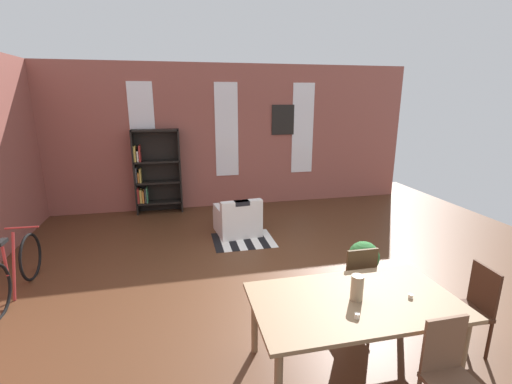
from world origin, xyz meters
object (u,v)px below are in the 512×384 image
object	(u,v)px
vase_on_table	(357,288)
dining_chair_far_right	(356,279)
dining_chair_near_right	(451,374)
potted_plant_by_shelf	(363,259)
armchair_white	(238,220)
dining_table	(354,307)
bookshelf_tall	(154,172)
dining_chair_head_right	(471,306)
bicycle_second	(15,272)

from	to	relation	value
vase_on_table	dining_chair_far_right	distance (m)	0.96
dining_chair_near_right	potted_plant_by_shelf	distance (m)	2.45
dining_chair_far_right	armchair_white	xyz separation A→B (m)	(-0.91, 3.06, -0.23)
dining_chair_far_right	armchair_white	bearing A→B (deg)	106.51
dining_table	armchair_white	world-z (taller)	dining_table
bookshelf_tall	potted_plant_by_shelf	bearing A→B (deg)	-52.15
dining_table	dining_chair_near_right	size ratio (longest dim) A/B	2.05
vase_on_table	dining_chair_head_right	xyz separation A→B (m)	(1.33, -0.01, -0.38)
vase_on_table	bicycle_second	world-z (taller)	vase_on_table
armchair_white	potted_plant_by_shelf	distance (m)	2.68
vase_on_table	armchair_white	size ratio (longest dim) A/B	0.28
bookshelf_tall	bicycle_second	world-z (taller)	bookshelf_tall
dining_table	bookshelf_tall	size ratio (longest dim) A/B	1.01
dining_chair_head_right	bicycle_second	world-z (taller)	dining_chair_head_right
dining_chair_near_right	armchair_white	distance (m)	4.70
dining_chair_head_right	dining_chair_far_right	world-z (taller)	same
dining_table	dining_chair_far_right	distance (m)	0.91
dining_chair_far_right	dining_table	bearing A→B (deg)	-119.62
dining_chair_near_right	bookshelf_tall	size ratio (longest dim) A/B	0.49
dining_chair_head_right	armchair_white	distance (m)	4.25
vase_on_table	potted_plant_by_shelf	distance (m)	1.97
bookshelf_tall	armchair_white	bearing A→B (deg)	-47.52
dining_table	vase_on_table	world-z (taller)	vase_on_table
dining_chair_near_right	bookshelf_tall	bearing A→B (deg)	111.67
vase_on_table	dining_chair_head_right	bearing A→B (deg)	-0.28
dining_chair_head_right	potted_plant_by_shelf	size ratio (longest dim) A/B	1.60
vase_on_table	dining_chair_head_right	distance (m)	1.39
dining_table	potted_plant_by_shelf	world-z (taller)	dining_table
vase_on_table	potted_plant_by_shelf	bearing A→B (deg)	57.89
potted_plant_by_shelf	dining_chair_near_right	bearing A→B (deg)	-103.74
dining_chair_near_right	potted_plant_by_shelf	xyz separation A→B (m)	(0.58, 2.37, -0.18)
armchair_white	potted_plant_by_shelf	size ratio (longest dim) A/B	1.50
armchair_white	dining_table	bearing A→B (deg)	-83.03
dining_table	bicycle_second	distance (m)	4.41
dining_chair_near_right	bicycle_second	bearing A→B (deg)	144.61
vase_on_table	potted_plant_by_shelf	world-z (taller)	vase_on_table
dining_chair_head_right	potted_plant_by_shelf	world-z (taller)	dining_chair_head_right
dining_table	dining_chair_near_right	world-z (taller)	dining_chair_near_right
vase_on_table	bicycle_second	xyz separation A→B (m)	(-3.80, 2.23, -0.54)
armchair_white	potted_plant_by_shelf	xyz separation A→B (m)	(1.49, -2.23, 0.05)
dining_table	vase_on_table	bearing A→B (deg)	0.00
dining_chair_far_right	armchair_white	size ratio (longest dim) A/B	1.07
dining_chair_far_right	bookshelf_tall	distance (m)	5.48
dining_table	dining_chair_far_right	size ratio (longest dim) A/B	2.05
dining_chair_near_right	potted_plant_by_shelf	bearing A→B (deg)	76.26
vase_on_table	dining_table	bearing A→B (deg)	-180.00
vase_on_table	bicycle_second	distance (m)	4.44
bicycle_second	potted_plant_by_shelf	xyz separation A→B (m)	(4.81, -0.63, -0.02)
bookshelf_tall	armchair_white	world-z (taller)	bookshelf_tall
vase_on_table	bookshelf_tall	size ratio (longest dim) A/B	0.13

